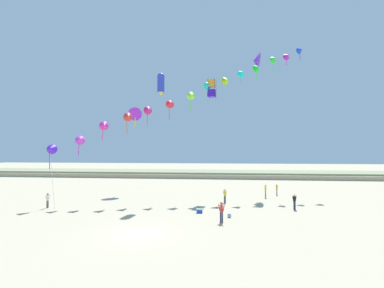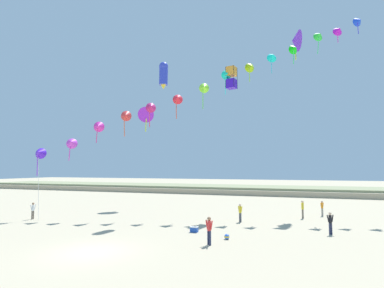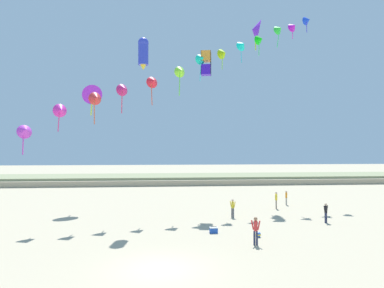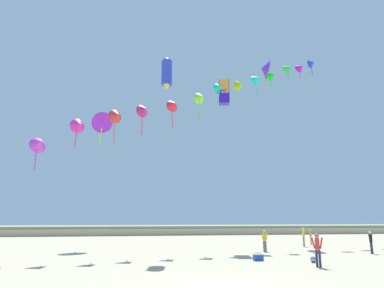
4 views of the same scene
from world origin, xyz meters
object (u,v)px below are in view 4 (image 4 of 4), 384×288
(person_far_right, at_px, (311,235))
(large_kite_high_solo, at_px, (265,69))
(person_far_left, at_px, (265,239))
(large_kite_outer_drift, at_px, (101,122))
(beach_ball, at_px, (313,260))
(large_kite_mid_trail, at_px, (224,92))
(beach_cooler, at_px, (258,257))
(person_near_left, at_px, (303,235))
(person_near_right, at_px, (371,241))
(person_mid_center, at_px, (318,248))
(large_kite_low_lead, at_px, (167,73))

(person_far_right, bearing_deg, large_kite_high_solo, 114.22)
(person_far_left, bearing_deg, large_kite_outer_drift, 150.79)
(person_far_right, distance_m, beach_ball, 14.85)
(large_kite_mid_trail, bearing_deg, person_far_left, -71.41)
(large_kite_mid_trail, xyz_separation_m, large_kite_outer_drift, (-12.03, 2.67, -2.92))
(beach_cooler, relative_size, beach_ball, 1.59)
(person_far_right, xyz_separation_m, beach_ball, (-6.98, -13.08, -0.70))
(large_kite_mid_trail, bearing_deg, person_far_right, 7.91)
(person_near_left, xyz_separation_m, person_far_right, (1.91, 2.23, -0.11))
(person_near_right, height_order, beach_ball, person_near_right)
(beach_cooler, height_order, beach_ball, beach_cooler)
(person_mid_center, bearing_deg, person_near_right, 37.73)
(person_near_right, height_order, large_kite_low_lead, large_kite_low_lead)
(beach_cooler, bearing_deg, large_kite_high_solo, 64.32)
(person_far_right, height_order, large_kite_high_solo, large_kite_high_solo)
(person_mid_center, relative_size, beach_cooler, 3.05)
(person_far_right, distance_m, large_kite_outer_drift, 23.79)
(large_kite_outer_drift, bearing_deg, person_far_right, -3.90)
(person_near_right, bearing_deg, large_kite_low_lead, 167.73)
(person_near_left, bearing_deg, large_kite_high_solo, 91.22)
(person_near_right, xyz_separation_m, large_kite_low_lead, (-15.03, 3.27, 13.64))
(large_kite_high_solo, bearing_deg, person_near_right, -81.96)
(person_mid_center, distance_m, beach_cooler, 4.06)
(large_kite_low_lead, bearing_deg, person_mid_center, -50.72)
(beach_cooler, xyz_separation_m, beach_ball, (2.86, -1.48, -0.03))
(person_near_left, relative_size, large_kite_outer_drift, 0.50)
(large_kite_low_lead, distance_m, large_kite_mid_trail, 7.72)
(person_near_right, bearing_deg, large_kite_high_solo, 98.04)
(person_near_right, relative_size, person_mid_center, 0.92)
(large_kite_mid_trail, xyz_separation_m, beach_cooler, (-0.88, -10.36, -14.71))
(beach_ball, bearing_deg, person_near_left, 64.97)
(person_near_left, xyz_separation_m, large_kite_outer_drift, (-19.08, 3.66, 11.00))
(person_far_right, xyz_separation_m, beach_cooler, (-9.83, -11.61, -0.67))
(large_kite_outer_drift, bearing_deg, person_near_right, -26.79)
(person_far_left, xyz_separation_m, large_kite_high_solo, (5.22, 10.81, 19.69))
(person_mid_center, distance_m, large_kite_outer_drift, 23.79)
(large_kite_outer_drift, height_order, beach_cooler, large_kite_outer_drift)
(person_near_left, distance_m, person_far_right, 2.94)
(large_kite_low_lead, xyz_separation_m, beach_cooler, (5.32, -5.77, -14.37))
(person_mid_center, bearing_deg, large_kite_low_lead, 129.28)
(person_far_right, bearing_deg, person_mid_center, -117.22)
(large_kite_outer_drift, bearing_deg, large_kite_high_solo, 9.42)
(person_mid_center, distance_m, large_kite_low_lead, 17.97)
(large_kite_mid_trail, height_order, beach_cooler, large_kite_mid_trail)
(person_near_left, distance_m, beach_ball, 12.00)
(person_far_right, xyz_separation_m, large_kite_high_solo, (-2.06, 4.57, 19.75))
(large_kite_outer_drift, bearing_deg, beach_ball, -46.02)
(person_near_left, bearing_deg, person_near_right, -75.44)
(person_mid_center, distance_m, beach_ball, 2.17)
(person_near_right, height_order, beach_cooler, person_near_right)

